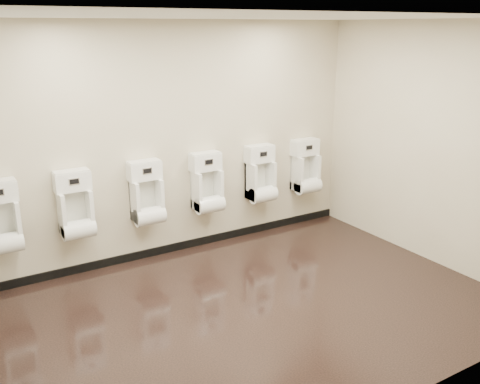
% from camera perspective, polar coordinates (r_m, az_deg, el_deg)
% --- Properties ---
extents(ground, '(5.00, 3.50, 0.00)m').
position_cam_1_polar(ground, '(5.50, 1.23, -12.40)').
color(ground, black).
rests_on(ground, ground).
extents(ceiling, '(5.00, 3.50, 0.00)m').
position_cam_1_polar(ceiling, '(4.77, 1.45, 18.21)').
color(ceiling, white).
extents(back_wall, '(5.00, 0.02, 2.80)m').
position_cam_1_polar(back_wall, '(6.45, -7.14, 5.34)').
color(back_wall, beige).
rests_on(back_wall, ground).
extents(front_wall, '(5.00, 0.02, 2.80)m').
position_cam_1_polar(front_wall, '(3.69, 16.26, -4.50)').
color(front_wall, beige).
rests_on(front_wall, ground).
extents(right_wall, '(0.02, 3.50, 2.80)m').
position_cam_1_polar(right_wall, '(6.61, 19.93, 4.72)').
color(right_wall, beige).
rests_on(right_wall, ground).
extents(skirting_back, '(5.00, 0.02, 0.10)m').
position_cam_1_polar(skirting_back, '(6.85, -6.68, -5.79)').
color(skirting_back, black).
rests_on(skirting_back, ground).
extents(urinal_0, '(0.39, 0.30, 0.73)m').
position_cam_1_polar(urinal_0, '(5.98, -24.08, -2.98)').
color(urinal_0, white).
rests_on(urinal_0, back_wall).
extents(urinal_1, '(0.39, 0.30, 0.73)m').
position_cam_1_polar(urinal_1, '(6.10, -17.12, -1.82)').
color(urinal_1, white).
rests_on(urinal_1, back_wall).
extents(urinal_2, '(0.39, 0.30, 0.73)m').
position_cam_1_polar(urinal_2, '(6.33, -9.89, -0.58)').
color(urinal_2, white).
rests_on(urinal_2, back_wall).
extents(urinal_3, '(0.39, 0.30, 0.73)m').
position_cam_1_polar(urinal_3, '(6.65, -3.51, 0.51)').
color(urinal_3, white).
rests_on(urinal_3, back_wall).
extents(urinal_4, '(0.39, 0.30, 0.73)m').
position_cam_1_polar(urinal_4, '(7.04, 2.23, 1.50)').
color(urinal_4, white).
rests_on(urinal_4, back_wall).
extents(urinal_5, '(0.39, 0.30, 0.73)m').
position_cam_1_polar(urinal_5, '(7.47, 7.03, 2.31)').
color(urinal_5, white).
rests_on(urinal_5, back_wall).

